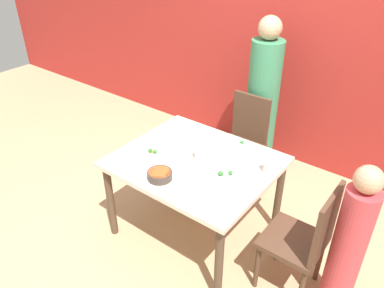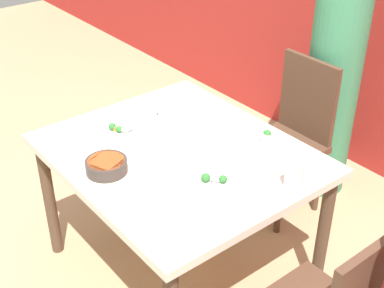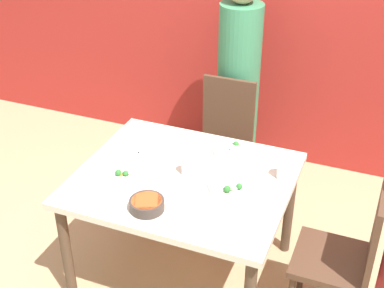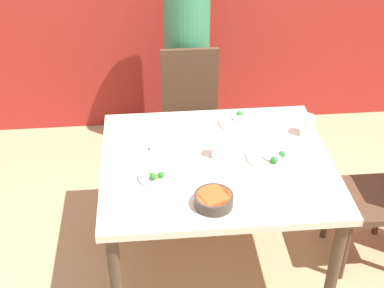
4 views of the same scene
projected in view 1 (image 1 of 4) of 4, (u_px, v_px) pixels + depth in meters
name	position (u px, v px, depth m)	size (l,w,h in m)	color
ground_plane	(195.00, 229.00, 3.25)	(10.00, 10.00, 0.00)	tan
wall_back	(294.00, 34.00, 3.62)	(10.00, 0.06, 2.70)	#A82823
dining_table	(195.00, 169.00, 2.92)	(1.18, 1.01, 0.73)	beige
chair_adult_spot	(243.00, 140.00, 3.60)	(0.40, 0.40, 0.92)	#4C3323
chair_child_spot	(304.00, 239.00, 2.49)	(0.40, 0.40, 0.92)	#4C3323
person_adult	(262.00, 104.00, 3.68)	(0.31, 0.31, 1.60)	#387F56
person_child	(348.00, 249.00, 2.31)	(0.20, 0.20, 1.18)	#C63D42
bowl_curry	(160.00, 175.00, 2.66)	(0.18, 0.18, 0.06)	#3D332D
plate_rice_adult	(239.00, 147.00, 3.02)	(0.24, 0.24, 0.05)	white
plate_rice_child	(226.00, 172.00, 2.72)	(0.25, 0.25, 0.06)	white
plate_noodles	(158.00, 152.00, 2.94)	(0.23, 0.23, 0.05)	white
glass_water_tall	(269.00, 166.00, 2.71)	(0.08, 0.08, 0.12)	silver
glass_water_short	(199.00, 152.00, 2.86)	(0.07, 0.07, 0.11)	silver
napkin_folded	(138.00, 167.00, 2.78)	(0.14, 0.14, 0.01)	white
fork_steel	(180.00, 141.00, 3.10)	(0.18, 0.05, 0.01)	silver
spoon_steel	(162.00, 137.00, 3.16)	(0.18, 0.07, 0.01)	silver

